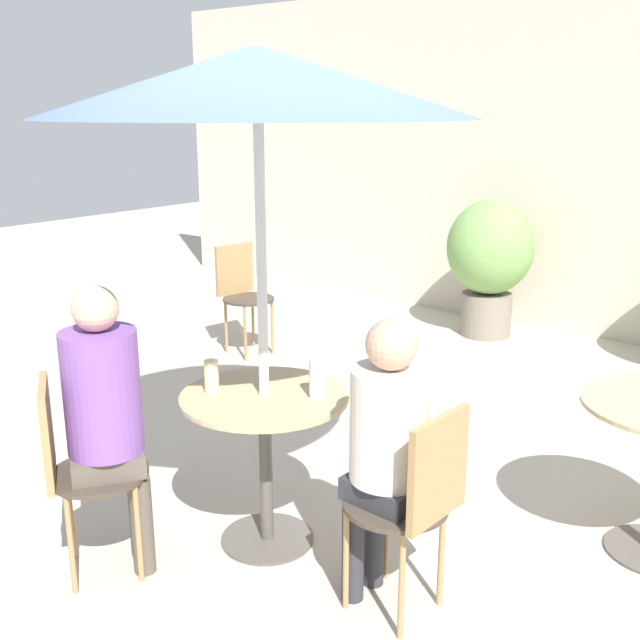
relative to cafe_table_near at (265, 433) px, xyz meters
The scene contains 12 objects.
ground_plane 0.59m from the cafe_table_near, 21.94° to the left, with size 20.00×20.00×0.00m, color #B2A899.
storefront_wall 4.30m from the cafe_table_near, 87.07° to the left, with size 10.00×0.06×3.00m.
cafe_table_near is the anchor object (origin of this frame).
bistro_chair_0 0.81m from the cafe_table_near, 124.06° to the right, with size 0.46×0.47×0.88m.
bistro_chair_1 0.81m from the cafe_table_near, ahead, with size 0.42×0.41×0.88m.
bistro_chair_3 2.84m from the cafe_table_near, 135.55° to the left, with size 0.44×0.42×0.88m.
seated_person_0 0.70m from the cafe_table_near, 124.06° to the right, with size 0.38×0.39×1.26m.
seated_person_1 0.69m from the cafe_table_near, ahead, with size 0.31×0.30×1.19m.
beer_glass_0 0.35m from the cafe_table_near, 148.89° to the right, with size 0.06×0.06×0.15m.
beer_glass_1 0.36m from the cafe_table_near, 29.39° to the left, with size 0.07×0.07×0.18m.
potted_plant_0 3.69m from the cafe_table_near, 100.13° to the left, with size 0.74×0.74×1.19m.
umbrella 1.49m from the cafe_table_near, ahead, with size 1.75×1.75×2.17m.
Camera 1 is at (1.85, -2.36, 1.93)m, focal length 42.00 mm.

